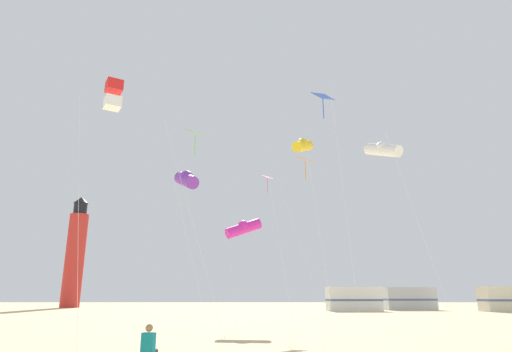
# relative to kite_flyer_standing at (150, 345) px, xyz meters

# --- Properties ---
(kite_flyer_standing) EXTENTS (0.40, 0.55, 1.16)m
(kite_flyer_standing) POSITION_rel_kite_flyer_standing_xyz_m (0.00, 0.00, 0.00)
(kite_flyer_standing) COLOR #147F84
(kite_flyer_standing) RESTS_ON ground
(kite_diamond_rainbow) EXTENTS (2.28, 2.28, 10.57)m
(kite_diamond_rainbow) POSITION_rel_kite_flyer_standing_xyz_m (3.81, 18.18, 9.29)
(kite_diamond_rainbow) COLOR silver
(kite_diamond_rainbow) RESTS_ON ground
(kite_tube_violet) EXTENTS (2.45, 2.83, 8.69)m
(kite_tube_violet) POSITION_rel_kite_flyer_standing_xyz_m (-0.93, 10.09, 7.37)
(kite_tube_violet) COLOR silver
(kite_tube_violet) RESTS_ON ground
(kite_tube_magenta) EXTENTS (2.57, 1.80, 6.85)m
(kite_tube_magenta) POSITION_rel_kite_flyer_standing_xyz_m (2.05, 15.52, 5.53)
(kite_tube_magenta) COLOR silver
(kite_tube_magenta) RESTS_ON ground
(kite_box_scarlet) EXTENTS (1.66, 1.66, 9.97)m
(kite_box_scarlet) POSITION_rel_kite_flyer_standing_xyz_m (-2.66, 2.72, 8.77)
(kite_box_scarlet) COLOR silver
(kite_box_scarlet) RESTS_ON ground
(kite_diamond_lime) EXTENTS (3.10, 2.46, 10.17)m
(kite_diamond_lime) POSITION_rel_kite_flyer_standing_xyz_m (-0.21, 7.99, 8.91)
(kite_diamond_lime) COLOR silver
(kite_diamond_lime) RESTS_ON ground
(kite_diamond_orange) EXTENTS (1.89, 1.89, 9.65)m
(kite_diamond_orange) POSITION_rel_kite_flyer_standing_xyz_m (5.77, 11.04, 8.44)
(kite_diamond_orange) COLOR silver
(kite_diamond_orange) RESTS_ON ground
(kite_diamond_blue) EXTENTS (1.84, 1.84, 11.63)m
(kite_diamond_blue) POSITION_rel_kite_flyer_standing_xyz_m (6.26, 6.92, 10.28)
(kite_diamond_blue) COLOR silver
(kite_diamond_blue) RESTS_ON ground
(kite_tube_gold) EXTENTS (3.44, 3.84, 12.17)m
(kite_tube_gold) POSITION_rel_kite_flyer_standing_xyz_m (5.99, 14.30, 10.85)
(kite_tube_gold) COLOR silver
(kite_tube_gold) RESTS_ON ground
(kite_tube_white) EXTENTS (3.77, 4.07, 10.80)m
(kite_tube_white) POSITION_rel_kite_flyer_standing_xyz_m (10.30, 11.15, 9.48)
(kite_tube_white) COLOR silver
(kite_tube_white) RESTS_ON ground
(lighthouse_distant) EXTENTS (2.80, 2.80, 16.80)m
(lighthouse_distant) POSITION_rel_kite_flyer_standing_xyz_m (-24.82, 53.41, 7.22)
(lighthouse_distant) COLOR red
(lighthouse_distant) RESTS_ON ground
(rv_van_white) EXTENTS (6.59, 2.78, 2.80)m
(rv_van_white) POSITION_rel_kite_flyer_standing_xyz_m (14.66, 40.84, 0.78)
(rv_van_white) COLOR white
(rv_van_white) RESTS_ON ground
(rv_van_silver) EXTENTS (6.59, 2.79, 2.80)m
(rv_van_silver) POSITION_rel_kite_flyer_standing_xyz_m (22.64, 44.51, 0.78)
(rv_van_silver) COLOR #B7BABF
(rv_van_silver) RESTS_ON ground
(rv_van_cream) EXTENTS (6.59, 2.79, 2.80)m
(rv_van_cream) POSITION_rel_kite_flyer_standing_xyz_m (32.34, 39.11, 0.78)
(rv_van_cream) COLOR beige
(rv_van_cream) RESTS_ON ground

